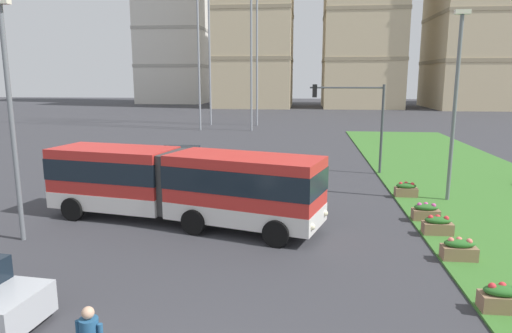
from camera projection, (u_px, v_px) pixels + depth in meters
articulated_bus at (181, 184)px, 18.88m from camera, size 12.00×5.26×3.00m
car_navy_sedan at (182, 159)px, 29.79m from camera, size 4.51×2.25×1.58m
flower_planter_1 at (503, 298)px, 11.70m from camera, size 1.10×0.56×0.74m
flower_planter_2 at (459, 249)px, 15.04m from camera, size 1.10×0.56×0.74m
flower_planter_3 at (438, 225)px, 17.49m from camera, size 1.10×0.56×0.74m
flower_planter_4 at (426, 212)px, 19.23m from camera, size 1.10×0.56×0.74m
flower_planter_5 at (406, 189)px, 23.06m from camera, size 1.10×0.56×0.74m
traffic_light_far_right at (357, 112)px, 28.31m from camera, size 4.58×0.28×5.58m
streetlight_left at (11, 112)px, 16.23m from camera, size 0.70×0.28×8.63m
streetlight_median at (455, 100)px, 21.57m from camera, size 0.70×0.28×9.02m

